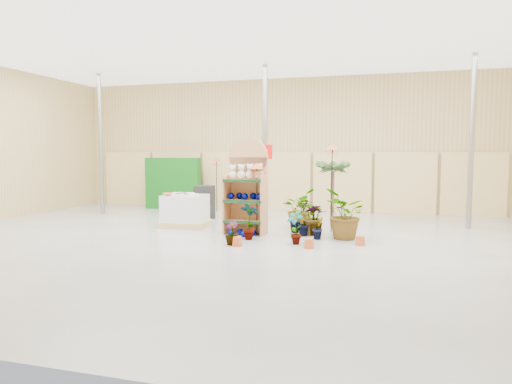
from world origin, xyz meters
TOP-DOWN VIEW (x-y plane):
  - room at (0.00, 0.91)m, footprint 15.20×12.10m
  - display_shelf at (0.14, 1.28)m, footprint 0.99×0.62m
  - teddy_bears at (0.17, 1.17)m, footprint 0.87×0.23m
  - gazing_balls_shelf at (0.14, 1.14)m, footprint 0.87×0.30m
  - gazing_balls_floor at (0.14, 0.85)m, footprint 0.63×0.39m
  - pallet_stack at (-1.77, 1.80)m, footprint 1.27×1.08m
  - charcoal_planters at (-1.79, 3.22)m, footprint 0.50×0.50m
  - trellis_stock at (-3.80, 5.20)m, footprint 2.00×0.30m
  - offer_sign at (0.10, 2.98)m, footprint 0.50×0.08m
  - bird_table_front at (0.43, 1.11)m, footprint 0.34×0.34m
  - bird_table_right at (2.11, 2.00)m, footprint 0.34×0.34m
  - bird_table_back at (-2.03, 4.87)m, footprint 0.34×0.34m
  - palm at (2.01, 3.05)m, footprint 0.70×0.70m
  - potted_plant_0 at (0.44, 0.46)m, footprint 0.52×0.42m
  - potted_plant_1 at (1.53, 1.24)m, footprint 0.32×0.38m
  - potted_plant_2 at (1.70, 1.48)m, footprint 0.91×0.98m
  - potted_plant_3 at (1.76, 1.47)m, footprint 0.55×0.55m
  - potted_plant_4 at (2.42, 2.08)m, footprint 0.26×0.38m
  - potted_plant_5 at (1.29, 1.63)m, footprint 0.42×0.39m
  - potted_plant_6 at (1.22, 2.31)m, footprint 0.86×0.98m
  - potted_plant_7 at (0.25, -0.22)m, footprint 0.34×0.34m
  - potted_plant_8 at (1.55, 0.23)m, footprint 0.47×0.43m
  - potted_plant_9 at (1.93, 0.95)m, footprint 0.31×0.34m
  - potted_plant_10 at (2.55, 1.10)m, footprint 1.12×1.22m
  - potted_plant_11 at (1.30, 2.74)m, footprint 0.43×0.43m

SIDE VIEW (x-z plane):
  - gazing_balls_floor at x=0.14m, z-range 0.00..0.15m
  - potted_plant_7 at x=0.25m, z-range 0.00..0.50m
  - potted_plant_9 at x=1.93m, z-range 0.00..0.53m
  - potted_plant_5 at x=1.29m, z-range 0.00..0.60m
  - potted_plant_1 at x=1.53m, z-range 0.00..0.61m
  - potted_plant_11 at x=1.30m, z-range 0.00..0.67m
  - potted_plant_4 at x=2.42m, z-range 0.00..0.73m
  - potted_plant_3 at x=1.76m, z-range 0.00..0.73m
  - potted_plant_8 at x=1.55m, z-range 0.00..0.74m
  - potted_plant_0 at x=0.44m, z-range 0.00..0.85m
  - pallet_stack at x=-1.77m, z-range -0.02..0.87m
  - potted_plant_2 at x=1.70m, z-range 0.00..0.89m
  - charcoal_planters at x=-1.79m, z-range 0.00..1.00m
  - potted_plant_6 at x=1.22m, z-range 0.00..1.03m
  - potted_plant_10 at x=2.55m, z-range 0.00..1.16m
  - trellis_stock at x=-3.80m, z-range 0.00..1.80m
  - gazing_balls_shelf at x=0.14m, z-range 0.84..1.01m
  - display_shelf at x=0.14m, z-range -0.10..2.26m
  - teddy_bears at x=0.17m, z-range 1.30..1.68m
  - offer_sign at x=0.10m, z-range 0.47..2.67m
  - palm at x=2.01m, z-range 0.66..2.51m
  - bird_table_front at x=0.43m, z-range 0.74..2.47m
  - bird_table_back at x=-2.03m, z-range 0.78..2.60m
  - bird_table_right at x=2.11m, z-range 0.94..3.13m
  - room at x=0.00m, z-range -0.14..4.56m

